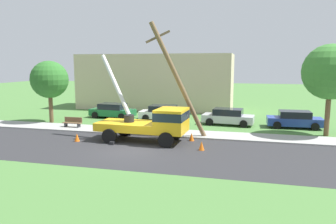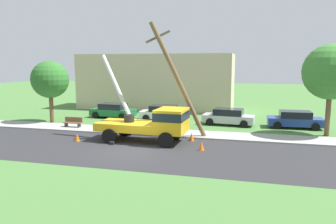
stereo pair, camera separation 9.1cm
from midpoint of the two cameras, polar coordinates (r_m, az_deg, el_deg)
ground_plane at (r=31.68m, az=1.48°, el=-1.14°), size 120.00×120.00×0.00m
road_asphalt at (r=20.43m, az=-6.18°, el=-6.61°), size 80.00×7.78×0.01m
sidewalk_strip at (r=25.19m, az=-2.03°, el=-3.56°), size 80.00×2.57×0.10m
utility_truck at (r=22.00m, az=-2.48°, el=-1.72°), size 6.76×3.21×5.98m
leaning_utility_pole at (r=22.75m, az=1.90°, el=5.70°), size 4.11×2.12×8.24m
traffic_cone_ahead at (r=20.21m, az=6.04°, el=-5.96°), size 0.36×0.36×0.56m
traffic_cone_behind at (r=23.24m, az=-15.64°, el=-4.32°), size 0.36×0.36×0.56m
traffic_cone_curbside at (r=22.57m, az=4.29°, el=-4.40°), size 0.36×0.36×0.56m
parked_sedan_green at (r=32.50m, az=-9.60°, el=0.25°), size 4.55×2.28×1.42m
parked_sedan_white at (r=30.54m, az=-0.72°, el=-0.15°), size 4.46×2.13×1.42m
parked_sedan_silver at (r=28.80m, az=10.68°, el=-0.83°), size 4.55×2.28×1.42m
parked_sedan_blue at (r=28.95m, az=21.57°, el=-1.24°), size 4.44×2.09×1.42m
park_bench at (r=28.06m, az=-16.33°, el=-1.79°), size 1.60×0.45×0.90m
roadside_tree_near at (r=31.03m, az=-20.03°, el=5.37°), size 3.34×3.34×5.59m
roadside_tree_far at (r=26.31m, az=26.91°, el=6.29°), size 4.04×4.04×6.76m
lowrise_building_backdrop at (r=38.64m, az=-2.03°, el=5.38°), size 18.00×6.00×6.40m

